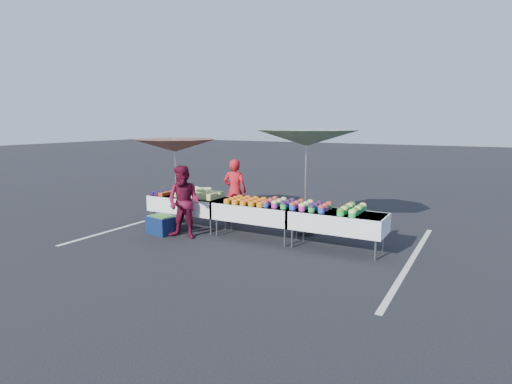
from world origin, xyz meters
The scene contains 17 objects.
ground centered at (0.00, 0.00, 0.00)m, with size 80.00×80.00×0.00m, color black.
stripe_left centered at (-3.20, 0.00, 0.00)m, with size 0.10×5.00×0.00m, color silver.
stripe_right centered at (3.20, 0.00, 0.00)m, with size 0.10×5.00×0.00m, color silver.
table_left centered at (-1.80, 0.00, 0.58)m, with size 1.86×0.81×0.75m.
table_center centered at (0.00, 0.00, 0.58)m, with size 1.86×0.81×0.75m.
table_right centered at (1.80, 0.00, 0.58)m, with size 1.86×0.81×0.75m.
berry_punnets centered at (-2.51, -0.06, 0.79)m, with size 0.40×0.54×0.08m.
corn_pile centered at (-1.56, 0.04, 0.84)m, with size 1.16×0.57×0.26m.
plastic_bags centered at (-1.50, -0.30, 0.78)m, with size 0.30×0.25×0.05m, color white.
carrot_bowls centered at (-0.15, -0.01, 0.80)m, with size 0.95×0.69×0.11m.
potato_cups centered at (0.95, 0.00, 0.83)m, with size 1.34×0.58×0.16m.
bean_baskets centered at (2.06, 0.08, 0.82)m, with size 0.36×0.86×0.15m.
vendor centered at (-1.12, 0.96, 0.79)m, with size 0.58×0.38×1.58m, color red.
customer centered at (-1.34, -0.75, 0.78)m, with size 0.76×0.59×1.56m, color maroon.
umbrella_left centered at (-2.50, 0.41, 1.88)m, with size 2.58×2.58×2.07m.
umbrella_right centered at (0.80, 0.80, 2.11)m, with size 2.41×2.41×2.33m.
storage_bin centered at (-2.01, -0.71, 0.21)m, with size 0.70×0.56×0.41m.
Camera 1 is at (4.33, -7.82, 2.49)m, focal length 30.00 mm.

